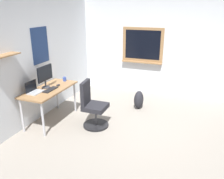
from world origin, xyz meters
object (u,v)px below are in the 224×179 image
(computer_mouse, at_px, (58,85))
(coffee_mug, at_px, (65,79))
(desk, at_px, (50,92))
(monitor_primary, at_px, (45,75))
(backpack, at_px, (139,100))
(office_chair, at_px, (92,107))
(laptop, at_px, (34,90))
(keyboard, at_px, (50,90))

(computer_mouse, xyz_separation_m, coffee_mug, (0.34, 0.05, 0.03))
(desk, distance_m, monitor_primary, 0.36)
(backpack, bearing_deg, computer_mouse, 125.40)
(desk, height_order, office_chair, office_chair)
(computer_mouse, height_order, backpack, computer_mouse)
(office_chair, xyz_separation_m, laptop, (-0.40, 1.06, 0.37))
(keyboard, bearing_deg, computer_mouse, -0.00)
(office_chair, relative_size, computer_mouse, 9.13)
(desk, bearing_deg, computer_mouse, -19.20)
(backpack, bearing_deg, keyboard, 131.91)
(coffee_mug, bearing_deg, computer_mouse, -171.62)
(office_chair, relative_size, monitor_primary, 2.05)
(backpack, bearing_deg, laptop, 132.50)
(keyboard, bearing_deg, coffee_mug, 4.61)
(office_chair, height_order, keyboard, office_chair)
(laptop, relative_size, coffee_mug, 3.37)
(office_chair, xyz_separation_m, monitor_primary, (-0.07, 1.02, 0.59))
(monitor_primary, bearing_deg, backpack, -53.24)
(coffee_mug, bearing_deg, keyboard, -175.39)
(office_chair, bearing_deg, monitor_primary, 94.08)
(computer_mouse, xyz_separation_m, backpack, (1.07, -1.50, -0.53))
(desk, relative_size, laptop, 4.22)
(desk, distance_m, keyboard, 0.13)
(laptop, bearing_deg, office_chair, -69.43)
(computer_mouse, distance_m, coffee_mug, 0.34)
(desk, height_order, coffee_mug, coffee_mug)
(keyboard, height_order, computer_mouse, computer_mouse)
(desk, bearing_deg, monitor_primary, 71.19)
(office_chair, height_order, coffee_mug, office_chair)
(desk, distance_m, computer_mouse, 0.25)
(monitor_primary, relative_size, computer_mouse, 4.46)
(monitor_primary, bearing_deg, coffee_mug, -13.04)
(laptop, distance_m, monitor_primary, 0.39)
(backpack, bearing_deg, desk, 129.12)
(desk, bearing_deg, keyboard, -131.19)
(computer_mouse, relative_size, coffee_mug, 1.13)
(laptop, relative_size, keyboard, 0.84)
(laptop, xyz_separation_m, coffee_mug, (0.85, -0.17, -0.01))
(monitor_primary, distance_m, backpack, 2.22)
(desk, xyz_separation_m, office_chair, (0.11, -0.92, -0.24))
(office_chair, bearing_deg, backpack, -29.08)
(computer_mouse, bearing_deg, laptop, 156.72)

